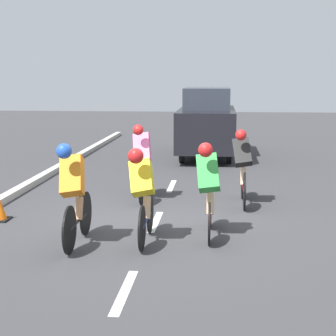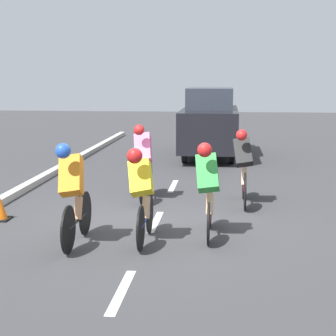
{
  "view_description": "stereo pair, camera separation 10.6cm",
  "coord_description": "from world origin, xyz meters",
  "px_view_note": "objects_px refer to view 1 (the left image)",
  "views": [
    {
      "loc": [
        -1.09,
        9.27,
        2.51
      ],
      "look_at": [
        -0.22,
        -0.11,
        0.95
      ],
      "focal_mm": 60.0,
      "sensor_mm": 36.0,
      "label": 1
    },
    {
      "loc": [
        -1.19,
        9.26,
        2.51
      ],
      "look_at": [
        -0.22,
        -0.11,
        0.95
      ],
      "focal_mm": 60.0,
      "sensor_mm": 36.0,
      "label": 2
    }
  ],
  "objects_px": {
    "cyclist_orange": "(74,192)",
    "cyclist_yellow": "(143,192)",
    "cyclist_pink": "(143,161)",
    "support_car": "(207,122)",
    "cyclist_black": "(243,166)",
    "cyclist_green": "(209,187)"
  },
  "relations": [
    {
      "from": "cyclist_yellow",
      "to": "cyclist_orange",
      "type": "height_order",
      "value": "cyclist_orange"
    },
    {
      "from": "cyclist_yellow",
      "to": "cyclist_green",
      "type": "distance_m",
      "value": 1.05
    },
    {
      "from": "cyclist_black",
      "to": "support_car",
      "type": "xyz_separation_m",
      "value": [
        0.86,
        -6.65,
        0.29
      ]
    },
    {
      "from": "cyclist_green",
      "to": "support_car",
      "type": "relative_size",
      "value": 0.35
    },
    {
      "from": "cyclist_green",
      "to": "support_car",
      "type": "bearing_deg",
      "value": -88.41
    },
    {
      "from": "cyclist_yellow",
      "to": "support_car",
      "type": "height_order",
      "value": "support_car"
    },
    {
      "from": "cyclist_pink",
      "to": "cyclist_black",
      "type": "bearing_deg",
      "value": 173.52
    },
    {
      "from": "cyclist_orange",
      "to": "cyclist_yellow",
      "type": "bearing_deg",
      "value": -167.76
    },
    {
      "from": "cyclist_orange",
      "to": "cyclist_green",
      "type": "bearing_deg",
      "value": -162.46
    },
    {
      "from": "cyclist_orange",
      "to": "support_car",
      "type": "bearing_deg",
      "value": -100.18
    },
    {
      "from": "cyclist_green",
      "to": "cyclist_yellow",
      "type": "bearing_deg",
      "value": 22.68
    },
    {
      "from": "cyclist_orange",
      "to": "support_car",
      "type": "relative_size",
      "value": 0.37
    },
    {
      "from": "support_car",
      "to": "cyclist_black",
      "type": "bearing_deg",
      "value": 97.37
    },
    {
      "from": "cyclist_pink",
      "to": "cyclist_yellow",
      "type": "height_order",
      "value": "cyclist_pink"
    },
    {
      "from": "cyclist_pink",
      "to": "support_car",
      "type": "xyz_separation_m",
      "value": [
        -1.12,
        -6.42,
        0.26
      ]
    },
    {
      "from": "cyclist_yellow",
      "to": "cyclist_green",
      "type": "xyz_separation_m",
      "value": [
        -0.97,
        -0.41,
        0.02
      ]
    },
    {
      "from": "cyclist_pink",
      "to": "cyclist_yellow",
      "type": "bearing_deg",
      "value": 97.77
    },
    {
      "from": "cyclist_black",
      "to": "support_car",
      "type": "relative_size",
      "value": 0.39
    },
    {
      "from": "cyclist_black",
      "to": "cyclist_green",
      "type": "xyz_separation_m",
      "value": [
        0.61,
        2.31,
        0.03
      ]
    },
    {
      "from": "cyclist_black",
      "to": "cyclist_yellow",
      "type": "bearing_deg",
      "value": 59.74
    },
    {
      "from": "cyclist_pink",
      "to": "support_car",
      "type": "bearing_deg",
      "value": -99.92
    },
    {
      "from": "cyclist_orange",
      "to": "cyclist_black",
      "type": "relative_size",
      "value": 0.95
    }
  ]
}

